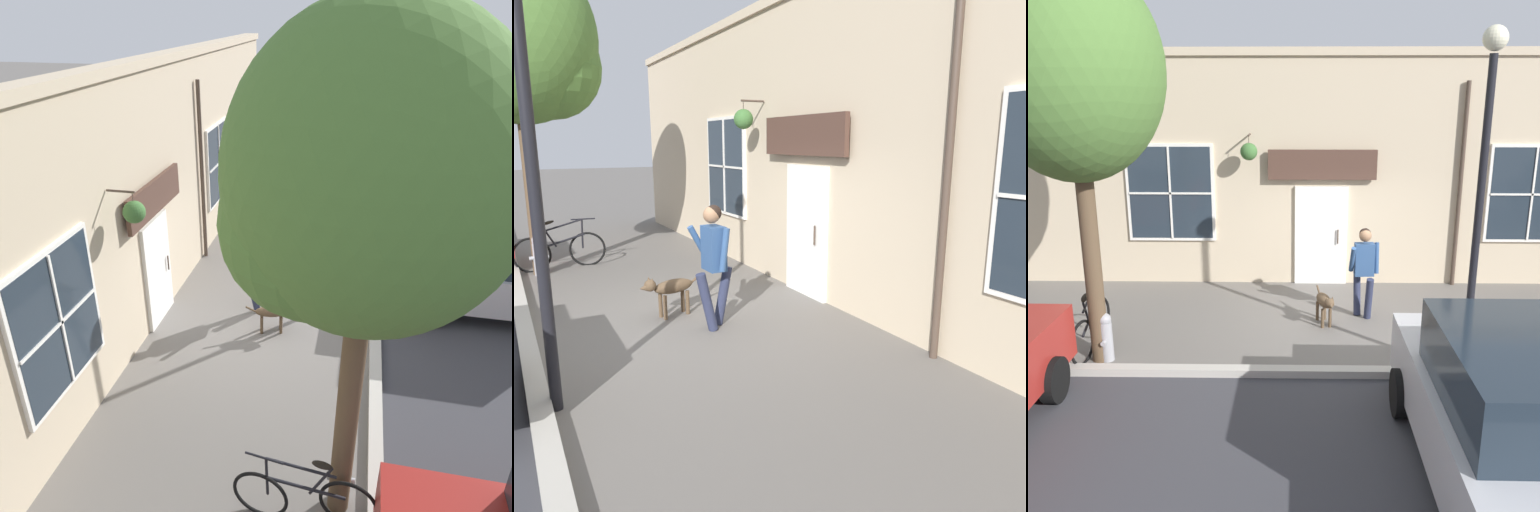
% 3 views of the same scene
% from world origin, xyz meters
% --- Properties ---
extents(ground_plane, '(90.00, 90.00, 0.00)m').
position_xyz_m(ground_plane, '(0.00, 0.00, 0.00)').
color(ground_plane, '#66605B').
extents(storefront_facade, '(0.95, 18.00, 4.80)m').
position_xyz_m(storefront_facade, '(-2.34, 0.01, 2.41)').
color(storefront_facade, '#C6B293').
rests_on(storefront_facade, ground_plane).
extents(pedestrian_walking, '(0.60, 0.55, 1.67)m').
position_xyz_m(pedestrian_walking, '(-0.28, 0.43, 1.00)').
color(pedestrian_walking, '#282D47').
rests_on(pedestrian_walking, ground_plane).
extents(dog_on_leash, '(1.00, 0.35, 0.63)m').
position_xyz_m(dog_on_leash, '(0.11, -0.28, 0.42)').
color(dog_on_leash, brown).
rests_on(dog_on_leash, ground_plane).
extents(street_tree_by_curb, '(2.74, 2.44, 5.73)m').
position_xyz_m(street_tree_by_curb, '(1.43, -3.79, 4.10)').
color(street_tree_by_curb, brown).
rests_on(street_tree_by_curb, ground_plane).
extents(leaning_bicycle, '(1.74, 0.24, 1.01)m').
position_xyz_m(leaning_bicycle, '(1.13, -4.06, 0.38)').
color(leaning_bicycle, black).
rests_on(leaning_bicycle, ground_plane).
extents(street_lamp, '(0.32, 0.32, 4.78)m').
position_xyz_m(street_lamp, '(1.85, 1.68, 3.13)').
color(street_lamp, black).
rests_on(street_lamp, ground_plane).
extents(fire_hydrant, '(0.34, 0.20, 0.77)m').
position_xyz_m(fire_hydrant, '(1.55, -3.69, 0.40)').
color(fire_hydrant, '#99999E').
rests_on(fire_hydrant, ground_plane).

